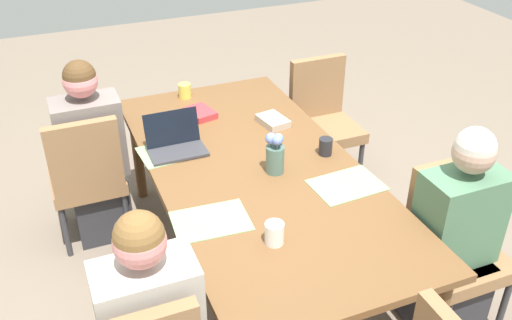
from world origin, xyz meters
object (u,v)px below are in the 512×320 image
object	(u,v)px
person_near_left_mid	(94,161)
flower_vase	(275,154)
coffee_mug_near_right	(185,91)
chair_far_right_mid	(323,115)
person_far_left_near	(453,245)
laptop_near_left_mid	(175,144)
book_blue_cover	(273,121)
book_red_cover	(201,113)
coffee_mug_centre_left	(274,233)
coffee_mug_near_left	(326,146)
chair_near_left_mid	(87,173)
phone_black	(174,126)
chair_far_left_near	(452,238)
dining_table	(256,178)

from	to	relation	value
person_near_left_mid	flower_vase	xyz separation A→B (m)	(0.83, 0.86, 0.32)
coffee_mug_near_right	chair_far_right_mid	bearing A→B (deg)	79.44
person_far_left_near	coffee_mug_near_right	xyz separation A→B (m)	(-1.75, -0.88, 0.26)
laptop_near_left_mid	book_blue_cover	world-z (taller)	laptop_near_left_mid
person_far_left_near	flower_vase	bearing A→B (deg)	-134.25
book_red_cover	laptop_near_left_mid	bearing A→B (deg)	-48.84
flower_vase	book_red_cover	xyz separation A→B (m)	(-0.78, -0.17, -0.09)
chair_far_right_mid	coffee_mug_centre_left	size ratio (longest dim) A/B	8.56
laptop_near_left_mid	coffee_mug_near_left	distance (m)	0.85
laptop_near_left_mid	coffee_mug_near_right	bearing A→B (deg)	159.53
person_near_left_mid	book_blue_cover	bearing A→B (deg)	73.05
chair_near_left_mid	phone_black	world-z (taller)	chair_near_left_mid
chair_far_left_near	book_blue_cover	bearing A→B (deg)	-153.92
phone_black	laptop_near_left_mid	bearing A→B (deg)	-76.36
person_far_left_near	coffee_mug_centre_left	size ratio (longest dim) A/B	11.36
chair_near_left_mid	flower_vase	distance (m)	1.24
dining_table	phone_black	xyz separation A→B (m)	(-0.64, -0.29, 0.07)
chair_far_left_near	person_near_left_mid	world-z (taller)	person_near_left_mid
chair_far_left_near	person_near_left_mid	distance (m)	2.15
coffee_mug_centre_left	book_red_cover	xyz separation A→B (m)	(-1.33, 0.07, -0.03)
person_near_left_mid	coffee_mug_centre_left	distance (m)	1.53
person_near_left_mid	chair_near_left_mid	bearing A→B (deg)	-38.76
coffee_mug_near_right	person_far_left_near	bearing A→B (deg)	26.53
laptop_near_left_mid	book_red_cover	size ratio (longest dim) A/B	1.60
dining_table	book_red_cover	bearing A→B (deg)	-172.72
person_far_left_near	book_blue_cover	bearing A→B (deg)	-157.83
book_red_cover	chair_far_left_near	bearing A→B (deg)	20.67
flower_vase	phone_black	size ratio (longest dim) A/B	1.55
person_near_left_mid	laptop_near_left_mid	distance (m)	0.65
phone_black	chair_near_left_mid	bearing A→B (deg)	-158.48
chair_near_left_mid	coffee_mug_near_left	bearing A→B (deg)	61.08
chair_far_right_mid	book_blue_cover	size ratio (longest dim) A/B	4.50
flower_vase	chair_far_left_near	bearing A→B (deg)	51.46
chair_far_right_mid	laptop_near_left_mid	size ratio (longest dim) A/B	2.81
dining_table	coffee_mug_centre_left	distance (m)	0.65
dining_table	coffee_mug_near_left	distance (m)	0.43
flower_vase	laptop_near_left_mid	distance (m)	0.61
book_red_cover	phone_black	distance (m)	0.21
person_near_left_mid	coffee_mug_near_right	distance (m)	0.77
chair_far_left_near	coffee_mug_near_left	size ratio (longest dim) A/B	9.11
coffee_mug_near_left	person_near_left_mid	bearing A→B (deg)	-122.72
dining_table	phone_black	world-z (taller)	phone_black
coffee_mug_near_left	phone_black	size ratio (longest dim) A/B	0.66
coffee_mug_near_right	book_blue_cover	distance (m)	0.70
chair_far_left_near	book_blue_cover	size ratio (longest dim) A/B	4.50
person_near_left_mid	book_red_cover	size ratio (longest dim) A/B	5.97
coffee_mug_near_right	chair_far_left_near	bearing A→B (deg)	29.12
coffee_mug_centre_left	coffee_mug_near_right	bearing A→B (deg)	178.03
coffee_mug_near_left	person_far_left_near	bearing A→B (deg)	25.63
coffee_mug_near_right	book_blue_cover	size ratio (longest dim) A/B	0.49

